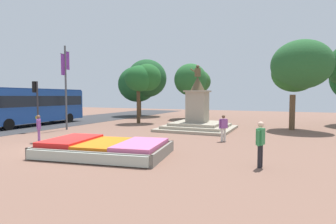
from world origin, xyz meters
TOP-DOWN VIEW (x-y plane):
  - ground_plane at (0.00, 0.00)m, footprint 76.31×76.31m
  - flower_planter at (3.16, -0.45)m, footprint 5.94×4.20m
  - statue_monument at (4.27, 9.58)m, footprint 5.34×5.34m
  - traffic_light_mid_block at (-5.98, 3.65)m, footprint 0.41×0.30m
  - banner_pole at (-4.98, 5.48)m, footprint 0.19×1.11m
  - city_bus at (-9.94, 6.21)m, footprint 2.82×10.62m
  - pedestrian_with_handbag at (-2.15, 0.63)m, footprint 0.61×0.53m
  - pedestrian_near_planter at (9.64, 0.21)m, footprint 0.30×0.56m
  - pedestrian_crossing_plaza at (7.23, 5.19)m, footprint 0.44×0.42m
  - park_tree_far_left at (11.23, 12.62)m, footprint 4.34×4.28m
  - park_tree_behind_statue at (0.70, 18.64)m, footprint 4.10×4.93m
  - park_tree_street_side at (-6.47, 19.95)m, footprint 6.31×5.38m
  - park_tree_mid_canopy at (-1.99, 12.28)m, footprint 3.28×3.42m

SIDE VIEW (x-z plane):
  - ground_plane at x=0.00m, z-range 0.00..0.00m
  - flower_planter at x=3.16m, z-range -0.04..0.64m
  - pedestrian_with_handbag at x=-2.15m, z-range 0.09..1.63m
  - pedestrian_crossing_plaza at x=7.23m, z-range 0.11..1.63m
  - statue_monument at x=4.27m, z-range -1.54..3.44m
  - pedestrian_near_planter at x=9.64m, z-range 0.13..1.81m
  - city_bus at x=-9.94m, z-range 0.25..3.49m
  - traffic_light_mid_block at x=-5.98m, z-range 0.69..4.35m
  - banner_pole at x=-4.98m, z-range 0.33..6.76m
  - park_tree_behind_statue at x=0.70m, z-range 1.19..7.37m
  - park_tree_mid_canopy at x=-1.99m, z-range 1.46..7.14m
  - park_tree_street_side at x=-6.47m, z-range 0.88..8.14m
  - park_tree_far_left at x=11.23m, z-range 1.34..8.13m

